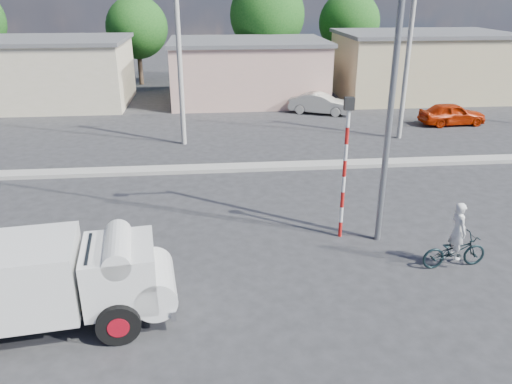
{
  "coord_description": "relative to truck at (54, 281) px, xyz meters",
  "views": [
    {
      "loc": [
        -0.75,
        -12.06,
        7.2
      ],
      "look_at": [
        0.64,
        2.23,
        1.3
      ],
      "focal_mm": 35.0,
      "sensor_mm": 36.0,
      "label": 1
    }
  ],
  "objects": [
    {
      "name": "median",
      "position": [
        4.3,
        10.22,
        -1.11
      ],
      "size": [
        40.0,
        0.8,
        0.16
      ],
      "primitive_type": "cube",
      "color": "#99968E",
      "rests_on": "ground"
    },
    {
      "name": "traffic_pole",
      "position": [
        7.5,
        3.72,
        1.4
      ],
      "size": [
        0.28,
        0.18,
        4.36
      ],
      "color": "red",
      "rests_on": "ground"
    },
    {
      "name": "cyclist",
      "position": [
        10.15,
        1.64,
        -0.38
      ],
      "size": [
        0.43,
        0.62,
        1.63
      ],
      "primitive_type": "imported",
      "rotation": [
        0.0,
        0.0,
        1.65
      ],
      "color": "silver",
      "rests_on": "ground"
    },
    {
      "name": "car_red",
      "position": [
        17.21,
        16.57,
        -0.58
      ],
      "size": [
        3.7,
        1.64,
        1.24
      ],
      "primitive_type": "imported",
      "rotation": [
        0.0,
        0.0,
        1.62
      ],
      "color": "#B12203",
      "rests_on": "ground"
    },
    {
      "name": "utility_poles",
      "position": [
        7.55,
        14.22,
        2.87
      ],
      "size": [
        35.4,
        0.24,
        8.0
      ],
      "color": "#99968E",
      "rests_on": "ground"
    },
    {
      "name": "ground_plane",
      "position": [
        4.3,
        2.22,
        -1.19
      ],
      "size": [
        120.0,
        120.0,
        0.0
      ],
      "primitive_type": "plane",
      "color": "#2B2A2D",
      "rests_on": "ground"
    },
    {
      "name": "tree_row",
      "position": [
        2.03,
        30.84,
        3.63
      ],
      "size": [
        34.13,
        7.32,
        8.1
      ],
      "color": "#38281E",
      "rests_on": "ground"
    },
    {
      "name": "truck",
      "position": [
        0.0,
        0.0,
        0.0
      ],
      "size": [
        5.41,
        2.6,
        2.15
      ],
      "rotation": [
        0.0,
        0.0,
        0.13
      ],
      "color": "black",
      "rests_on": "ground"
    },
    {
      "name": "car_cream",
      "position": [
        10.39,
        19.94,
        -0.58
      ],
      "size": [
        3.95,
        2.71,
        1.23
      ],
      "primitive_type": "imported",
      "rotation": [
        0.0,
        0.0,
        1.15
      ],
      "color": "beige",
      "rests_on": "ground"
    },
    {
      "name": "streetlight",
      "position": [
        8.44,
        3.42,
        3.77
      ],
      "size": [
        2.34,
        0.22,
        9.0
      ],
      "color": "slate",
      "rests_on": "ground"
    },
    {
      "name": "building_row",
      "position": [
        5.4,
        24.22,
        0.94
      ],
      "size": [
        37.8,
        7.3,
        4.44
      ],
      "color": "beige",
      "rests_on": "ground"
    },
    {
      "name": "bicycle",
      "position": [
        10.15,
        1.64,
        -0.71
      ],
      "size": [
        1.89,
        0.79,
        0.97
      ],
      "primitive_type": "imported",
      "rotation": [
        0.0,
        0.0,
        1.65
      ],
      "color": "black",
      "rests_on": "ground"
    }
  ]
}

